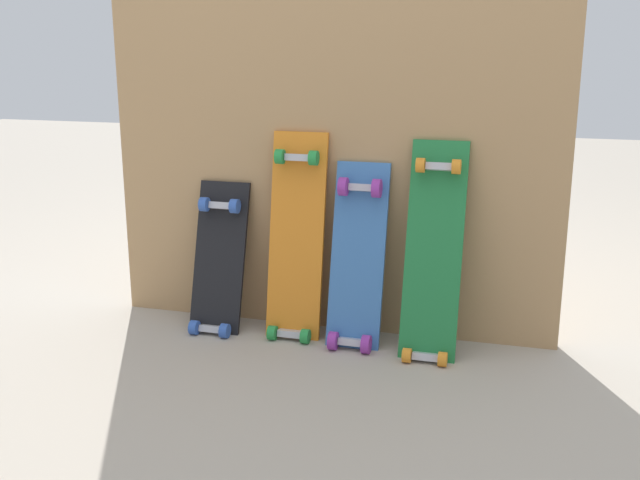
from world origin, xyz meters
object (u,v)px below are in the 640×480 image
skateboard_blue (357,265)px  skateboard_orange (296,246)px  skateboard_green (433,262)px  skateboard_black (218,267)px

skateboard_blue → skateboard_orange: bearing=175.1°
skateboard_orange → skateboard_blue: bearing=-4.9°
skateboard_green → skateboard_blue: bearing=176.4°
skateboard_blue → skateboard_black: bearing=-179.8°
skateboard_black → skateboard_blue: (0.52, 0.00, 0.05)m
skateboard_blue → skateboard_green: (0.26, -0.02, 0.04)m
skateboard_orange → skateboard_blue: (0.23, -0.02, -0.05)m
skateboard_orange → skateboard_green: (0.49, -0.04, -0.01)m
skateboard_orange → skateboard_green: skateboard_orange is taller
skateboard_orange → skateboard_black: bearing=-175.9°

